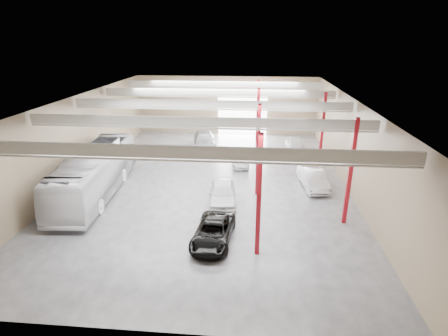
# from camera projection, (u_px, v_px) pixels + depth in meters

# --- Properties ---
(depot_shell) EXTENTS (22.12, 32.12, 7.06)m
(depot_shell) POSITION_uv_depth(u_px,v_px,m) (213.00, 123.00, 28.01)
(depot_shell) COLOR #434448
(depot_shell) RESTS_ON ground
(coach_bus) EXTENTS (3.87, 12.71, 3.49)m
(coach_bus) POSITION_uv_depth(u_px,v_px,m) (95.00, 173.00, 26.58)
(coach_bus) COLOR silver
(coach_bus) RESTS_ON ground
(black_sedan) EXTENTS (2.51, 4.82, 1.30)m
(black_sedan) POSITION_uv_depth(u_px,v_px,m) (213.00, 232.00, 20.58)
(black_sedan) COLOR black
(black_sedan) RESTS_ON ground
(car_row_a) EXTENTS (2.35, 4.92, 1.62)m
(car_row_a) POSITION_uv_depth(u_px,v_px,m) (223.00, 193.00, 25.37)
(car_row_a) COLOR white
(car_row_a) RESTS_ON ground
(car_row_b) EXTENTS (1.97, 4.41, 1.41)m
(car_row_b) POSITION_uv_depth(u_px,v_px,m) (240.00, 157.00, 33.10)
(car_row_b) COLOR #B0B0B5
(car_row_b) RESTS_ON ground
(car_row_c) EXTENTS (3.33, 6.04, 1.66)m
(car_row_c) POSITION_uv_depth(u_px,v_px,m) (205.00, 140.00, 38.23)
(car_row_c) COLOR gray
(car_row_c) RESTS_ON ground
(car_right_near) EXTENTS (2.17, 4.83, 1.54)m
(car_right_near) POSITION_uv_depth(u_px,v_px,m) (313.00, 178.00, 28.09)
(car_right_near) COLOR #B8B7BC
(car_right_near) RESTS_ON ground
(car_right_far) EXTENTS (1.94, 4.79, 1.63)m
(car_right_far) POSITION_uv_depth(u_px,v_px,m) (295.00, 146.00, 36.22)
(car_right_far) COLOR silver
(car_right_far) RESTS_ON ground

